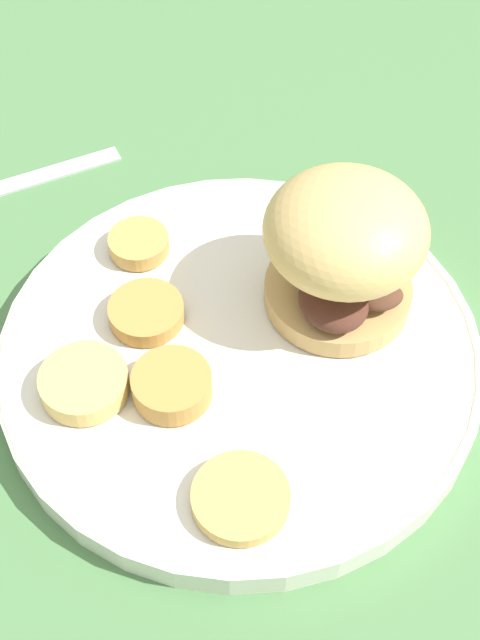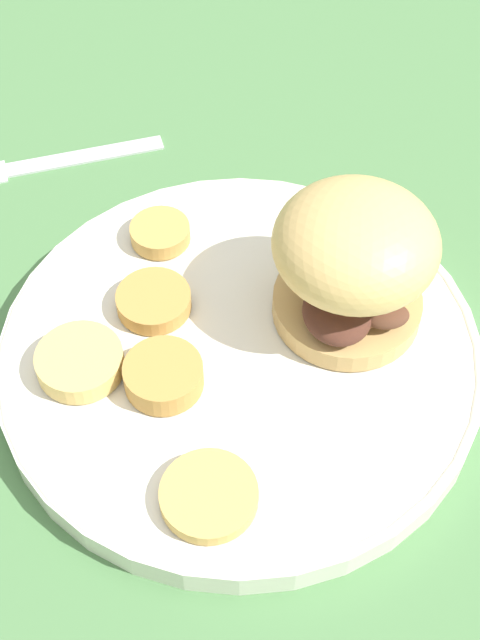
# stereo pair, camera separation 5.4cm
# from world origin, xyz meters

# --- Properties ---
(ground_plane) EXTENTS (4.00, 4.00, 0.00)m
(ground_plane) POSITION_xyz_m (0.00, 0.00, 0.00)
(ground_plane) COLOR #4C7A47
(dinner_plate) EXTENTS (0.31, 0.31, 0.02)m
(dinner_plate) POSITION_xyz_m (0.00, 0.00, 0.01)
(dinner_plate) COLOR white
(dinner_plate) RESTS_ON ground_plane
(sandwich) EXTENTS (0.10, 0.11, 0.09)m
(sandwich) POSITION_xyz_m (0.05, 0.05, 0.07)
(sandwich) COLOR tan
(sandwich) RESTS_ON dinner_plate
(potato_round_0) EXTENTS (0.05, 0.05, 0.01)m
(potato_round_0) POSITION_xyz_m (-0.06, 0.01, 0.03)
(potato_round_0) COLOR #BC8942
(potato_round_0) RESTS_ON dinner_plate
(potato_round_1) EXTENTS (0.05, 0.05, 0.02)m
(potato_round_1) POSITION_xyz_m (-0.03, -0.04, 0.03)
(potato_round_1) COLOR #BC8942
(potato_round_1) RESTS_ON dinner_plate
(potato_round_2) EXTENTS (0.05, 0.05, 0.01)m
(potato_round_2) POSITION_xyz_m (-0.08, -0.05, 0.03)
(potato_round_2) COLOR #DBB766
(potato_round_2) RESTS_ON dinner_plate
(potato_round_3) EXTENTS (0.06, 0.06, 0.01)m
(potato_round_3) POSITION_xyz_m (0.03, -0.11, 0.03)
(potato_round_3) COLOR tan
(potato_round_3) RESTS_ON dinner_plate
(potato_round_4) EXTENTS (0.04, 0.04, 0.01)m
(potato_round_4) POSITION_xyz_m (-0.09, 0.06, 0.03)
(potato_round_4) COLOR tan
(potato_round_4) RESTS_ON dinner_plate
(fork) EXTENTS (0.15, 0.13, 0.00)m
(fork) POSITION_xyz_m (-0.21, 0.12, 0.00)
(fork) COLOR silver
(fork) RESTS_ON ground_plane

